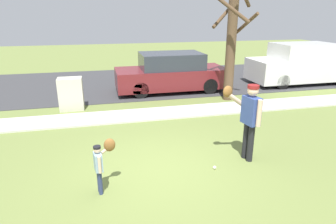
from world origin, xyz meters
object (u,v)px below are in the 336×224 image
utility_cabinet (71,94)px  baseball (215,167)px  street_tree_near (232,40)px  person_child (102,160)px  parked_suv_maroon (171,73)px  person_adult (249,114)px  parked_van_white (302,65)px

utility_cabinet → baseball: bearing=-56.9°
utility_cabinet → street_tree_near: bearing=-0.8°
person_child → parked_suv_maroon: 7.70m
person_adult → parked_suv_maroon: bearing=-98.6°
person_child → street_tree_near: street_tree_near is taller
baseball → parked_suv_maroon: parked_suv_maroon is taller
person_child → utility_cabinet: (-0.92, 5.36, -0.10)m
baseball → utility_cabinet: (-3.31, 5.09, 0.53)m
parked_suv_maroon → parked_van_white: (6.42, 0.02, 0.11)m
person_child → street_tree_near: bearing=36.8°
baseball → parked_van_white: size_ratio=0.01×
street_tree_near → parked_van_white: size_ratio=0.85×
person_child → parked_van_white: size_ratio=0.20×
street_tree_near → person_adult: bearing=-109.8°
baseball → street_tree_near: 6.06m
parked_van_white → utility_cabinet: bearing=9.3°
baseball → utility_cabinet: utility_cabinet is taller
street_tree_near → parked_van_white: (4.56, 1.78, -1.39)m
utility_cabinet → parked_van_white: bearing=9.3°
person_adult → street_tree_near: 5.17m
parked_suv_maroon → street_tree_near: bearing=136.5°
utility_cabinet → parked_van_white: (10.44, 1.70, 0.34)m
person_child → parked_suv_maroon: parked_suv_maroon is taller
baseball → parked_van_white: parked_van_white is taller
person_child → baseball: 2.48m
person_adult → person_child: person_adult is taller
person_adult → baseball: size_ratio=24.05×
person_adult → street_tree_near: street_tree_near is taller
baseball → street_tree_near: street_tree_near is taller
person_adult → utility_cabinet: size_ratio=1.57×
person_adult → utility_cabinet: bearing=-59.1°
parked_van_white → parked_suv_maroon: bearing=0.1°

